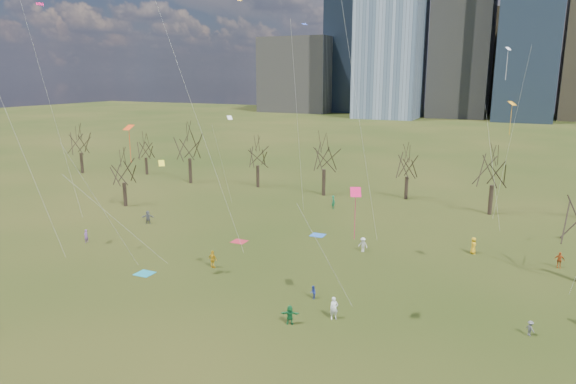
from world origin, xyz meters
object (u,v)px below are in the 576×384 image
at_px(blanket_teal, 145,273).
at_px(blanket_navy, 318,235).
at_px(blanket_crimson, 239,242).
at_px(person_1, 334,308).
at_px(person_4, 213,259).

height_order(blanket_teal, blanket_navy, same).
distance_m(blanket_navy, blanket_crimson, 9.17).
bearing_deg(blanket_crimson, blanket_navy, 39.72).
xyz_separation_m(blanket_teal, person_1, (19.13, -1.10, 0.86)).
bearing_deg(blanket_crimson, person_4, -77.75).
distance_m(blanket_teal, person_4, 6.42).
relative_size(blanket_teal, person_4, 0.93).
relative_size(person_1, person_4, 1.01).
bearing_deg(person_1, blanket_crimson, 102.89).
bearing_deg(blanket_crimson, person_1, -39.28).
bearing_deg(blanket_navy, blanket_teal, -120.11).
relative_size(blanket_navy, person_1, 0.91).
relative_size(blanket_crimson, person_1, 0.91).
height_order(blanket_teal, blanket_crimson, same).
height_order(blanket_navy, person_4, person_4).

